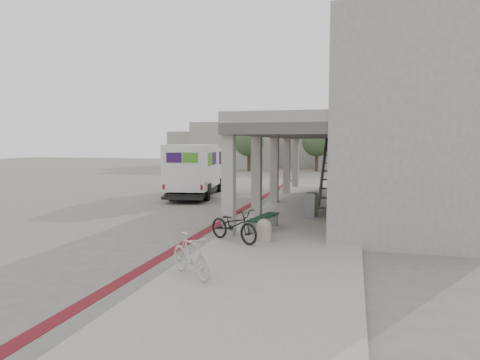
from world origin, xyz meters
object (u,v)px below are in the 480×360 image
(utility_cabinet, at_px, (311,205))
(bicycle_cream, at_px, (191,255))
(fedex_truck, at_px, (196,169))
(bench, at_px, (263,220))
(bicycle_black, at_px, (234,225))

(utility_cabinet, xyz_separation_m, bicycle_cream, (-1.80, -8.43, -0.01))
(fedex_truck, distance_m, bench, 10.59)
(bench, bearing_deg, bicycle_cream, -83.96)
(fedex_truck, bearing_deg, bicycle_cream, -78.48)
(bench, height_order, bicycle_black, bicycle_black)
(fedex_truck, height_order, bench, fedex_truck)
(bench, bearing_deg, bicycle_black, -92.66)
(bench, xyz_separation_m, bicycle_cream, (-0.49, -5.46, 0.15))
(bench, xyz_separation_m, bicycle_black, (-0.49, -1.99, 0.18))
(bicycle_black, relative_size, bicycle_cream, 1.21)
(fedex_truck, xyz_separation_m, bicycle_black, (5.31, -10.77, -0.96))
(bench, distance_m, utility_cabinet, 3.25)
(fedex_truck, relative_size, utility_cabinet, 7.49)
(bicycle_black, bearing_deg, bicycle_cream, -150.07)
(bicycle_cream, bearing_deg, bench, 33.24)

